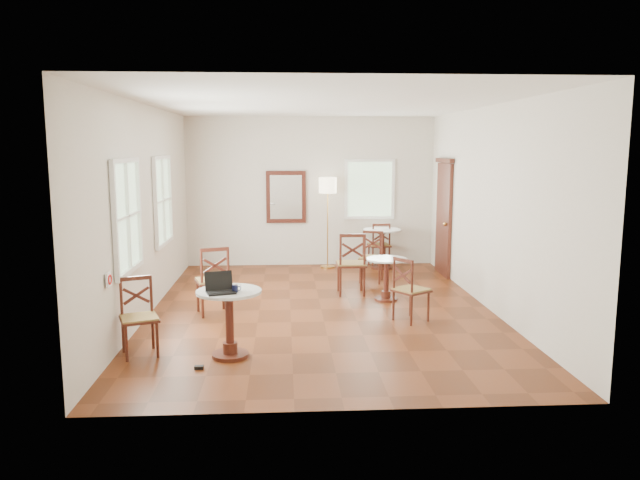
# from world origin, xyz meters

# --- Properties ---
(ground) EXTENTS (7.00, 7.00, 0.00)m
(ground) POSITION_xyz_m (0.00, 0.00, 0.00)
(ground) COLOR #5D270F
(ground) RESTS_ON ground
(room_shell) EXTENTS (5.02, 7.02, 3.01)m
(room_shell) POSITION_xyz_m (-0.06, 0.27, 1.89)
(room_shell) COLOR beige
(room_shell) RESTS_ON ground
(cafe_table_near) EXTENTS (0.74, 0.74, 0.78)m
(cafe_table_near) POSITION_xyz_m (-1.17, -1.98, 0.49)
(cafe_table_near) COLOR #481D12
(cafe_table_near) RESTS_ON ground
(cafe_table_mid) EXTENTS (0.64, 0.64, 0.67)m
(cafe_table_mid) POSITION_xyz_m (1.06, 0.49, 0.42)
(cafe_table_mid) COLOR #481D12
(cafe_table_mid) RESTS_ON ground
(cafe_table_back) EXTENTS (0.75, 0.75, 0.79)m
(cafe_table_back) POSITION_xyz_m (1.39, 3.01, 0.49)
(cafe_table_back) COLOR #481D12
(cafe_table_back) RESTS_ON ground
(chair_near_a) EXTENTS (0.58, 0.58, 1.00)m
(chair_near_a) POSITION_xyz_m (-1.57, -0.16, 0.50)
(chair_near_a) COLOR #481D12
(chair_near_a) RESTS_ON ground
(chair_near_b) EXTENTS (0.53, 0.53, 0.90)m
(chair_near_b) POSITION_xyz_m (-2.23, -1.84, 0.45)
(chair_near_b) COLOR #481D12
(chair_near_b) RESTS_ON ground
(chair_mid_a) EXTENTS (0.48, 0.48, 1.03)m
(chair_mid_a) POSITION_xyz_m (0.55, 0.91, 0.51)
(chair_mid_a) COLOR #481D12
(chair_mid_a) RESTS_ON ground
(chair_mid_b) EXTENTS (0.58, 0.58, 0.90)m
(chair_mid_b) POSITION_xyz_m (1.19, -0.68, 0.45)
(chair_mid_b) COLOR #481D12
(chair_mid_b) RESTS_ON ground
(chair_back_a) EXTENTS (0.45, 0.45, 0.90)m
(chair_back_a) POSITION_xyz_m (1.37, 3.19, 0.45)
(chair_back_a) COLOR #481D12
(chair_back_a) RESTS_ON ground
(chair_back_b) EXTENTS (0.52, 0.52, 0.91)m
(chair_back_b) POSITION_xyz_m (1.02, 1.82, 0.45)
(chair_back_b) COLOR #481D12
(chair_back_b) RESTS_ON ground
(floor_lamp) EXTENTS (0.35, 0.35, 1.81)m
(floor_lamp) POSITION_xyz_m (0.32, 3.15, 1.53)
(floor_lamp) COLOR #BF8C3F
(floor_lamp) RESTS_ON ground
(laptop) EXTENTS (0.37, 0.34, 0.22)m
(laptop) POSITION_xyz_m (-1.26, -2.08, 0.84)
(laptop) COLOR black
(laptop) RESTS_ON cafe_table_near
(mouse) EXTENTS (0.10, 0.08, 0.03)m
(mouse) POSITION_xyz_m (-1.36, -1.86, 0.80)
(mouse) COLOR black
(mouse) RESTS_ON cafe_table_near
(navy_mug) EXTENTS (0.10, 0.07, 0.08)m
(navy_mug) POSITION_xyz_m (-1.09, -2.07, 0.82)
(navy_mug) COLOR #0F1335
(navy_mug) RESTS_ON cafe_table_near
(water_glass) EXTENTS (0.06, 0.06, 0.10)m
(water_glass) POSITION_xyz_m (-1.05, -2.08, 0.83)
(water_glass) COLOR white
(water_glass) RESTS_ON cafe_table_near
(power_adapter) EXTENTS (0.10, 0.06, 0.04)m
(power_adapter) POSITION_xyz_m (-1.48, -2.37, 0.02)
(power_adapter) COLOR black
(power_adapter) RESTS_ON ground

